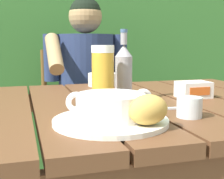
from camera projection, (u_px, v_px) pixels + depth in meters
dining_table at (107, 125)px, 1.08m from camera, size 1.49×0.96×0.74m
hedge_backdrop at (58, 24)px, 2.51m from camera, size 4.07×0.79×2.36m
chair_near_diner at (82, 118)px, 2.00m from camera, size 0.48×0.40×0.90m
person_eating at (87, 84)px, 1.77m from camera, size 0.48×0.47×1.20m
serving_plate at (111, 121)px, 0.78m from camera, size 0.29×0.29×0.01m
soup_bowl at (111, 106)px, 0.78m from camera, size 0.22×0.17×0.07m
bread_roll at (149, 110)px, 0.72m from camera, size 0.12×0.10×0.07m
beer_glass at (103, 75)px, 1.00m from camera, size 0.07×0.07×0.19m
beer_bottle at (124, 71)px, 1.09m from camera, size 0.06×0.06×0.25m
water_glass_small at (189, 107)px, 0.84m from camera, size 0.07×0.07×0.06m
butter_tub at (193, 90)px, 1.14m from camera, size 0.12×0.09×0.06m
table_knife at (155, 109)px, 0.93m from camera, size 0.15×0.03×0.01m
diner_bowl at (102, 79)px, 1.45m from camera, size 0.13×0.13×0.06m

